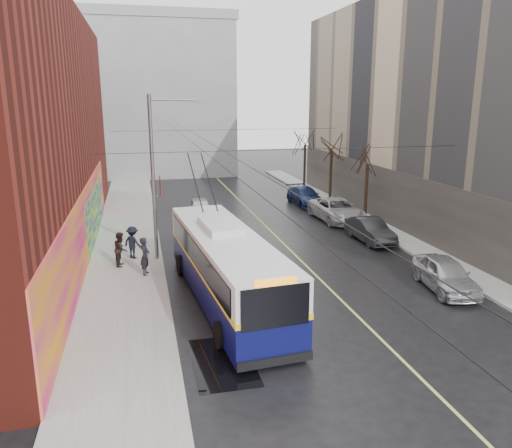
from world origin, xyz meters
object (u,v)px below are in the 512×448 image
(tree_far, at_px, (305,137))
(pedestrian_c, at_px, (133,242))
(parked_car_b, at_px, (370,230))
(pedestrian_b, at_px, (121,249))
(pedestrian_a, at_px, (145,256))
(streetlight_pole, at_px, (156,174))
(parked_car_c, at_px, (337,210))
(parked_car_d, at_px, (305,196))
(following_car, at_px, (200,208))
(parked_car_a, at_px, (445,274))
(trolleybus, at_px, (226,266))
(tree_near, at_px, (368,153))
(tree_mid, at_px, (332,141))

(tree_far, xyz_separation_m, pedestrian_c, (-16.57, -19.69, -4.09))
(parked_car_b, xyz_separation_m, pedestrian_b, (-15.12, -1.74, 0.33))
(pedestrian_a, bearing_deg, streetlight_pole, -3.88)
(parked_car_c, distance_m, pedestrian_c, 15.84)
(streetlight_pole, distance_m, parked_car_c, 15.22)
(parked_car_d, distance_m, following_car, 9.53)
(pedestrian_a, distance_m, pedestrian_c, 2.90)
(following_car, bearing_deg, parked_car_a, -59.55)
(pedestrian_a, xyz_separation_m, pedestrian_c, (-0.62, 2.83, -0.05))
(pedestrian_a, relative_size, pedestrian_b, 1.05)
(streetlight_pole, distance_m, tree_far, 25.09)
(trolleybus, height_order, parked_car_c, trolleybus)
(trolleybus, xyz_separation_m, parked_car_a, (10.25, -0.98, -0.89))
(streetlight_pole, xyz_separation_m, parked_car_d, (12.71, 12.50, -4.11))
(parked_car_a, relative_size, parked_car_c, 0.77)
(streetlight_pole, distance_m, parked_car_a, 15.44)
(tree_near, xyz_separation_m, pedestrian_c, (-16.57, -5.69, -3.92))
(tree_far, relative_size, pedestrian_b, 3.59)
(parked_car_c, bearing_deg, parked_car_b, -92.67)
(parked_car_d, height_order, pedestrian_a, pedestrian_a)
(tree_far, distance_m, parked_car_b, 19.72)
(streetlight_pole, bearing_deg, following_car, 71.00)
(streetlight_pole, distance_m, parked_car_b, 13.75)
(tree_far, xyz_separation_m, parked_car_d, (-2.43, -7.50, -4.41))
(tree_far, relative_size, parked_car_c, 1.12)
(pedestrian_a, bearing_deg, tree_far, -21.35)
(streetlight_pole, bearing_deg, trolleybus, -67.96)
(tree_mid, distance_m, parked_car_a, 21.08)
(pedestrian_b, bearing_deg, pedestrian_c, -19.19)
(following_car, height_order, pedestrian_c, pedestrian_c)
(tree_near, distance_m, parked_car_a, 14.29)
(streetlight_pole, height_order, tree_far, streetlight_pole)
(trolleybus, relative_size, parked_car_b, 2.87)
(trolleybus, distance_m, following_car, 16.65)
(pedestrian_b, bearing_deg, tree_near, -60.09)
(trolleybus, height_order, parked_car_a, trolleybus)
(pedestrian_c, bearing_deg, parked_car_a, -167.56)
(parked_car_c, xyz_separation_m, parked_car_d, (-0.43, 5.96, -0.08))
(parked_car_a, xyz_separation_m, parked_car_b, (0.21, 8.36, -0.04))
(tree_near, bearing_deg, trolleybus, -135.04)
(tree_mid, distance_m, trolleybus, 23.44)
(tree_near, distance_m, pedestrian_a, 18.49)
(parked_car_d, bearing_deg, parked_car_a, -92.20)
(following_car, height_order, pedestrian_a, pedestrian_a)
(pedestrian_b, bearing_deg, parked_car_b, -75.27)
(trolleybus, distance_m, parked_car_d, 21.52)
(tree_near, height_order, parked_car_c, tree_near)
(following_car, distance_m, pedestrian_c, 10.97)
(tree_mid, xyz_separation_m, pedestrian_c, (-16.57, -12.69, -4.20))
(tree_near, distance_m, tree_far, 14.00)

